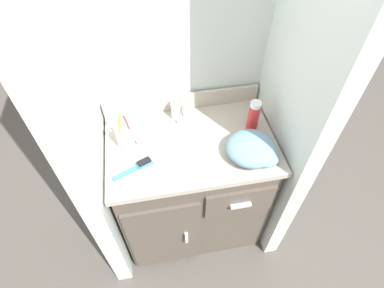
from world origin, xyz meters
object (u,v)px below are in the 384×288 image
(hairbrush, at_px, (138,166))
(soap_dispenser, at_px, (177,110))
(toothbrush_cup, at_px, (125,136))
(shaving_cream_can, at_px, (253,116))
(hand_towel, at_px, (254,149))

(hairbrush, bearing_deg, soap_dispenser, 30.05)
(toothbrush_cup, relative_size, soap_dispenser, 1.60)
(toothbrush_cup, height_order, shaving_cream_can, toothbrush_cup)
(soap_dispenser, height_order, hand_towel, soap_dispenser)
(soap_dispenser, distance_m, hairbrush, 0.36)
(shaving_cream_can, distance_m, hairbrush, 0.58)
(shaving_cream_can, relative_size, hairbrush, 0.92)
(hairbrush, bearing_deg, hand_towel, -25.75)
(shaving_cream_can, bearing_deg, hairbrush, -166.13)
(toothbrush_cup, bearing_deg, hand_towel, -16.87)
(shaving_cream_can, bearing_deg, toothbrush_cup, 179.52)
(toothbrush_cup, xyz_separation_m, soap_dispenser, (0.26, 0.14, -0.01))
(toothbrush_cup, xyz_separation_m, shaving_cream_can, (0.60, -0.00, 0.03))
(toothbrush_cup, height_order, hand_towel, toothbrush_cup)
(soap_dispenser, distance_m, hand_towel, 0.43)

